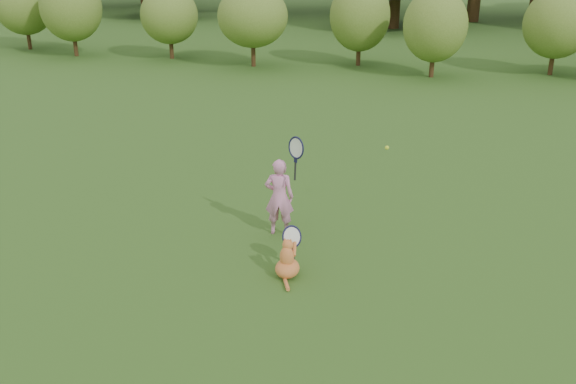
% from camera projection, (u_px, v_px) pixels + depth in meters
% --- Properties ---
extents(ground, '(100.00, 100.00, 0.00)m').
position_uv_depth(ground, '(256.00, 263.00, 8.28)').
color(ground, '#204C15').
rests_on(ground, ground).
extents(shrub_row, '(28.00, 3.00, 2.80)m').
position_uv_depth(shrub_row, '(394.00, 25.00, 19.34)').
color(shrub_row, '#536E22').
rests_on(shrub_row, ground).
extents(child, '(0.63, 0.39, 1.67)m').
position_uv_depth(child, '(280.00, 195.00, 8.88)').
color(child, pink).
rests_on(child, ground).
extents(cat, '(0.37, 0.74, 0.68)m').
position_uv_depth(cat, '(288.00, 256.00, 7.89)').
color(cat, orange).
rests_on(cat, ground).
extents(tennis_ball, '(0.06, 0.06, 0.06)m').
position_uv_depth(tennis_ball, '(387.00, 148.00, 9.17)').
color(tennis_ball, yellow).
rests_on(tennis_ball, ground).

